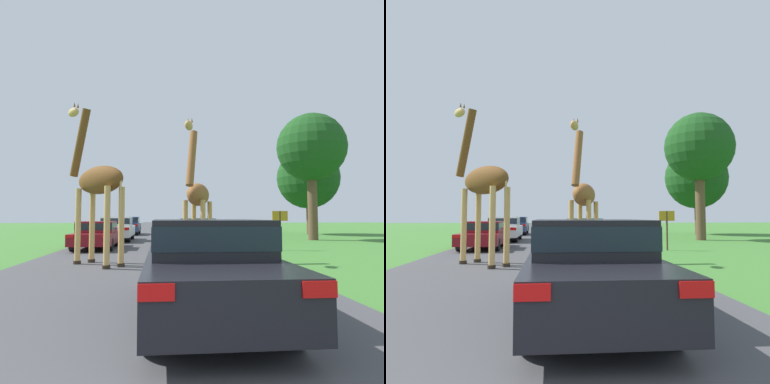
% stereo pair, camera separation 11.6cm
% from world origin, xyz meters
% --- Properties ---
extents(road, '(7.85, 120.00, 0.00)m').
position_xyz_m(road, '(0.00, 30.00, 0.00)').
color(road, '#424244').
rests_on(road, ground).
extents(giraffe_near_road, '(1.30, 2.66, 4.79)m').
position_xyz_m(giraffe_near_road, '(1.81, 11.64, 2.21)').
color(giraffe_near_road, tan).
rests_on(giraffe_near_road, ground).
extents(giraffe_companion, '(2.41, 2.43, 5.39)m').
position_xyz_m(giraffe_companion, '(-1.50, 10.21, 2.51)').
color(giraffe_companion, tan).
rests_on(giraffe_companion, ground).
extents(car_lead_maroon, '(1.81, 4.33, 1.44)m').
position_xyz_m(car_lead_maroon, '(1.21, 4.57, 0.77)').
color(car_lead_maroon, black).
rests_on(car_lead_maroon, ground).
extents(car_queue_right, '(2.00, 4.03, 1.38)m').
position_xyz_m(car_queue_right, '(2.45, 17.90, 0.74)').
color(car_queue_right, '#144C28').
rests_on(car_queue_right, ground).
extents(car_queue_left, '(1.85, 4.17, 1.36)m').
position_xyz_m(car_queue_left, '(3.12, 24.75, 0.74)').
color(car_queue_left, gray).
rests_on(car_queue_left, ground).
extents(car_far_ahead, '(1.75, 4.11, 1.45)m').
position_xyz_m(car_far_ahead, '(-2.15, 28.02, 0.78)').
color(car_far_ahead, navy).
rests_on(car_far_ahead, ground).
extents(car_verge_right, '(1.86, 4.39, 1.47)m').
position_xyz_m(car_verge_right, '(-2.19, 20.73, 0.79)').
color(car_verge_right, silver).
rests_on(car_verge_right, ground).
extents(car_rear_follower, '(1.79, 3.93, 1.26)m').
position_xyz_m(car_rear_follower, '(-2.47, 15.64, 0.67)').
color(car_rear_follower, maroon).
rests_on(car_rear_follower, ground).
extents(tree_left_edge, '(5.13, 5.13, 7.28)m').
position_xyz_m(tree_left_edge, '(12.82, 27.05, 4.71)').
color(tree_left_edge, brown).
rests_on(tree_left_edge, ground).
extents(tree_centre_back, '(4.38, 4.38, 8.14)m').
position_xyz_m(tree_centre_back, '(10.12, 20.38, 5.88)').
color(tree_centre_back, brown).
rests_on(tree_centre_back, ground).
extents(sign_post, '(0.70, 0.08, 1.73)m').
position_xyz_m(sign_post, '(5.77, 14.18, 1.21)').
color(sign_post, '#4C3823').
rests_on(sign_post, ground).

